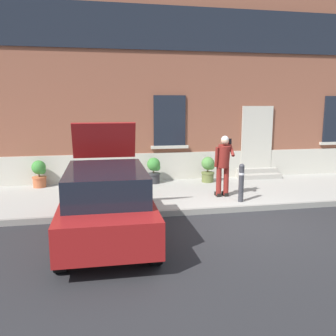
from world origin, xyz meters
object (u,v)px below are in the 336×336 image
Objects in this scene: person_on_phone at (223,162)px; planter_terracotta at (39,173)px; planter_cream at (98,173)px; hatchback_car_red at (107,201)px; planter_olive at (208,169)px; planter_charcoal at (154,170)px; bollard_near_person at (241,181)px.

person_on_phone is 2.03× the size of planter_terracotta.
person_on_phone is at bearing -28.20° from planter_cream.
hatchback_car_red is 4.75× the size of planter_olive.
hatchback_car_red is at bearing -110.79° from planter_charcoal.
planter_charcoal is (1.68, 4.43, -0.19)m from hatchback_car_red.
planter_cream is (-3.77, 2.47, -0.11)m from bollard_near_person.
bollard_near_person is 6.30m from planter_terracotta.
planter_terracotta is 1.87m from planter_cream.
planter_terracotta is 1.00× the size of planter_charcoal.
planter_terracotta is (-1.97, 4.55, -0.19)m from hatchback_car_red.
person_on_phone reaches higher than bollard_near_person.
planter_cream is 1.85m from planter_charcoal.
planter_cream is at bearing 146.74° from bollard_near_person.
hatchback_car_red is at bearing -129.48° from planter_olive.
person_on_phone is 2.76m from planter_charcoal.
planter_terracotta is at bearing 178.15° from planter_charcoal.
planter_cream is (-0.15, 4.14, -0.19)m from hatchback_car_red.
planter_terracotta and planter_charcoal have the same top height.
planter_charcoal is 1.84m from planter_olive.
planter_cream is (-3.47, 1.86, -0.54)m from person_on_phone.
hatchback_car_red reaches higher than planter_terracotta.
bollard_near_person is at bearing -54.92° from planter_charcoal.
planter_charcoal is at bearing 174.74° from planter_olive.
person_on_phone is 2.07m from planter_olive.
planter_cream is at bearing 139.96° from person_on_phone.
planter_charcoal is at bearing 115.52° from person_on_phone.
planter_terracotta is 5.49m from planter_olive.
planter_charcoal is at bearing 125.08° from bollard_near_person.
person_on_phone is at bearing 34.39° from hatchback_car_red.
person_on_phone is (3.32, 2.28, 0.35)m from hatchback_car_red.
hatchback_car_red reaches higher than planter_olive.
hatchback_car_red is at bearing -87.97° from planter_cream.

